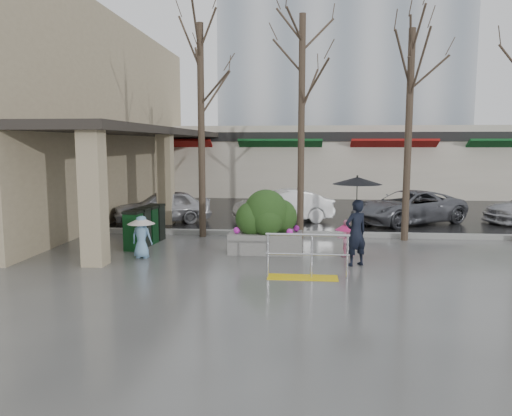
% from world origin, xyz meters
% --- Properties ---
extents(ground, '(120.00, 120.00, 0.00)m').
position_xyz_m(ground, '(0.00, 0.00, 0.00)').
color(ground, '#51514F').
rests_on(ground, ground).
extents(street_asphalt, '(120.00, 36.00, 0.01)m').
position_xyz_m(street_asphalt, '(0.00, 22.00, 0.01)').
color(street_asphalt, black).
rests_on(street_asphalt, ground).
extents(curb, '(120.00, 0.30, 0.15)m').
position_xyz_m(curb, '(0.00, 4.00, 0.07)').
color(curb, gray).
rests_on(curb, ground).
extents(near_building, '(6.00, 18.00, 8.00)m').
position_xyz_m(near_building, '(-9.00, 8.00, 4.00)').
color(near_building, tan).
rests_on(near_building, ground).
extents(canopy_slab, '(2.80, 18.00, 0.25)m').
position_xyz_m(canopy_slab, '(-4.80, 8.00, 3.62)').
color(canopy_slab, '#2D2823').
rests_on(canopy_slab, pillar_front).
extents(pillar_front, '(0.55, 0.55, 3.50)m').
position_xyz_m(pillar_front, '(-3.90, -0.50, 1.75)').
color(pillar_front, tan).
rests_on(pillar_front, ground).
extents(pillar_back, '(0.55, 0.55, 3.50)m').
position_xyz_m(pillar_back, '(-3.90, 6.00, 1.75)').
color(pillar_back, tan).
rests_on(pillar_back, ground).
extents(storefront_row, '(34.00, 6.74, 4.00)m').
position_xyz_m(storefront_row, '(2.00, 17.97, 2.01)').
color(storefront_row, beige).
rests_on(storefront_row, ground).
extents(office_tower, '(18.00, 12.00, 25.00)m').
position_xyz_m(office_tower, '(4.00, 30.00, 12.50)').
color(office_tower, '#8C99A8').
rests_on(office_tower, ground).
extents(handrail, '(1.90, 0.50, 1.03)m').
position_xyz_m(handrail, '(1.36, -1.20, 0.38)').
color(handrail, yellow).
rests_on(handrail, ground).
extents(tree_west, '(3.20, 3.20, 6.80)m').
position_xyz_m(tree_west, '(-2.00, 3.60, 5.08)').
color(tree_west, '#382B21').
rests_on(tree_west, ground).
extents(tree_midwest, '(3.20, 3.20, 7.00)m').
position_xyz_m(tree_midwest, '(1.20, 3.60, 5.23)').
color(tree_midwest, '#382B21').
rests_on(tree_midwest, ground).
extents(tree_mideast, '(3.20, 3.20, 6.50)m').
position_xyz_m(tree_mideast, '(4.50, 3.60, 4.86)').
color(tree_mideast, '#382B21').
rests_on(tree_mideast, ground).
extents(woman, '(1.23, 1.23, 2.28)m').
position_xyz_m(woman, '(2.61, 0.09, 1.36)').
color(woman, black).
rests_on(woman, ground).
extents(child_pink, '(0.59, 0.59, 1.01)m').
position_xyz_m(child_pink, '(2.44, 1.10, 0.58)').
color(child_pink, '#FF9BC2').
rests_on(child_pink, ground).
extents(child_blue, '(0.74, 0.74, 1.15)m').
position_xyz_m(child_blue, '(-3.00, 0.40, 0.70)').
color(child_blue, '#71A1C9').
rests_on(child_blue, ground).
extents(planter, '(2.04, 1.20, 1.78)m').
position_xyz_m(planter, '(0.27, 1.42, 0.85)').
color(planter, slate).
rests_on(planter, ground).
extents(news_boxes, '(0.71, 2.09, 1.14)m').
position_xyz_m(news_boxes, '(-3.44, 2.08, 0.57)').
color(news_boxes, '#0C3815').
rests_on(news_boxes, ground).
extents(car_a, '(3.98, 2.59, 1.26)m').
position_xyz_m(car_a, '(-4.13, 6.33, 0.63)').
color(car_a, silver).
rests_on(car_a, ground).
extents(car_b, '(4.05, 2.41, 1.26)m').
position_xyz_m(car_b, '(0.50, 6.85, 0.63)').
color(car_b, white).
rests_on(car_b, ground).
extents(car_c, '(4.96, 4.13, 1.26)m').
position_xyz_m(car_c, '(5.27, 7.00, 0.63)').
color(car_c, slate).
rests_on(car_c, ground).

